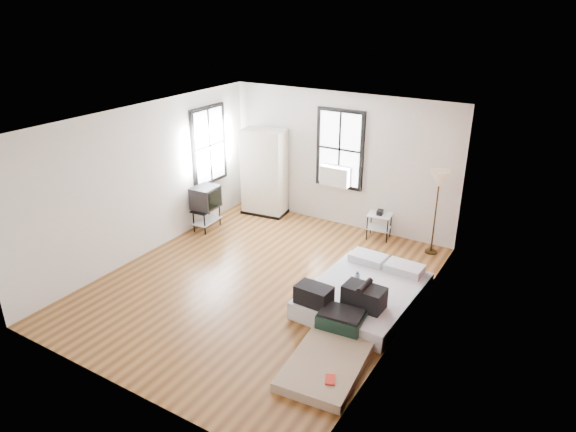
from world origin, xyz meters
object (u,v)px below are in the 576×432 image
Objects in this scene: mattress_main at (363,293)px; wardrobe at (264,173)px; side_table at (379,220)px; floor_lamp at (439,183)px; tv_stand at (206,199)px; mattress_bare at (333,348)px.

wardrobe is at bearing 148.08° from mattress_main.
side_table is 1.48m from floor_lamp.
floor_lamp is at bearing -3.63° from side_table.
mattress_main is 2.50m from side_table.
tv_stand is (-0.56, -1.35, -0.29)m from wardrobe.
mattress_main is at bearing -73.75° from side_table.
side_table is 3.57m from tv_stand.
mattress_main is at bearing 91.44° from mattress_bare.
tv_stand is at bearing -119.94° from wardrobe.
wardrobe reaches higher than side_table.
mattress_bare is at bearing -77.08° from side_table.
floor_lamp is 1.75× the size of tv_stand.
mattress_bare is 2.97× the size of side_table.
mattress_main is 1.32× the size of floor_lamp.
mattress_bare is 5.22m from wardrobe.
floor_lamp is (3.81, -0.00, 0.44)m from wardrobe.
mattress_bare is at bearing -93.64° from floor_lamp.
mattress_main reaches higher than mattress_bare.
floor_lamp is at bearing -7.46° from wardrobe.
floor_lamp reaches higher than mattress_main.
side_table is (-0.70, 2.39, 0.22)m from mattress_main.
tv_stand reaches higher than side_table.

